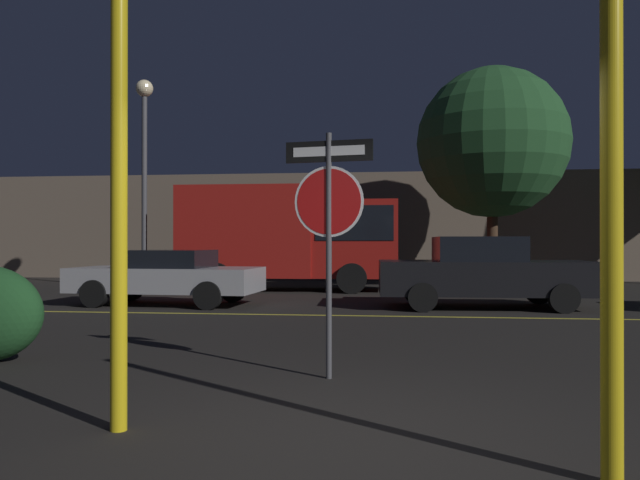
% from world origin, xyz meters
% --- Properties ---
extents(ground_plane, '(260.00, 260.00, 0.00)m').
position_xyz_m(ground_plane, '(0.00, 0.00, 0.00)').
color(ground_plane, black).
extents(road_center_stripe, '(41.19, 0.12, 0.01)m').
position_xyz_m(road_center_stripe, '(0.00, 7.60, 0.00)').
color(road_center_stripe, gold).
rests_on(road_center_stripe, ground_plane).
extents(stop_sign, '(0.92, 0.17, 2.54)m').
position_xyz_m(stop_sign, '(-0.33, 2.06, 1.79)').
color(stop_sign, '#4C4C51').
rests_on(stop_sign, ground_plane).
extents(yellow_pole_left, '(0.12, 0.12, 3.33)m').
position_xyz_m(yellow_pole_left, '(-1.71, 0.10, 1.67)').
color(yellow_pole_left, yellow).
rests_on(yellow_pole_left, ground_plane).
extents(yellow_pole_right, '(0.13, 0.13, 3.28)m').
position_xyz_m(yellow_pole_right, '(1.60, -0.56, 1.64)').
color(yellow_pole_right, yellow).
rests_on(yellow_pole_right, ground_plane).
extents(passing_car_2, '(4.34, 2.07, 1.24)m').
position_xyz_m(passing_car_2, '(-4.74, 9.22, 0.65)').
color(passing_car_2, '#9E9EA3').
rests_on(passing_car_2, ground_plane).
extents(passing_car_3, '(4.65, 2.20, 1.53)m').
position_xyz_m(passing_car_3, '(2.26, 9.40, 0.76)').
color(passing_car_3, black).
rests_on(passing_car_3, ground_plane).
extents(delivery_truck, '(6.37, 2.50, 3.05)m').
position_xyz_m(delivery_truck, '(-2.64, 13.88, 1.67)').
color(delivery_truck, maroon).
rests_on(delivery_truck, ground_plane).
extents(street_lamp, '(0.52, 0.52, 6.30)m').
position_xyz_m(street_lamp, '(-7.09, 13.57, 4.41)').
color(street_lamp, '#4C4C51').
rests_on(street_lamp, ground_plane).
extents(tree_0, '(4.61, 4.61, 6.79)m').
position_xyz_m(tree_0, '(3.37, 15.27, 4.47)').
color(tree_0, '#422D1E').
rests_on(tree_0, ground_plane).
extents(building_backdrop, '(35.78, 3.19, 4.08)m').
position_xyz_m(building_backdrop, '(-2.90, 20.87, 2.04)').
color(building_backdrop, '#6B5B4C').
rests_on(building_backdrop, ground_plane).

